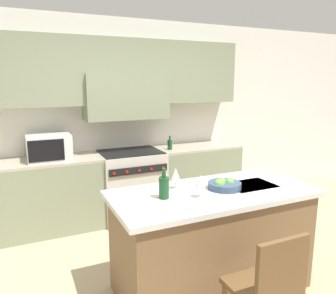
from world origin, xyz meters
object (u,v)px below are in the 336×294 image
object	(u,v)px
wine_glass_near	(200,182)
range_stove	(131,184)
wine_glass_far	(176,175)
wine_bottle	(164,187)
oil_bottle_on_counter	(170,144)
microwave	(49,147)
fruit_bowl	(224,185)
island_chair	(269,286)

from	to	relation	value
wine_glass_near	range_stove	bearing A→B (deg)	88.90
wine_glass_far	wine_bottle	bearing A→B (deg)	-136.74
wine_bottle	wine_glass_near	xyz separation A→B (m)	(0.28, -0.10, 0.03)
range_stove	wine_glass_far	size ratio (longest dim) A/B	4.89
oil_bottle_on_counter	wine_bottle	bearing A→B (deg)	-116.21
microwave	fruit_bowl	xyz separation A→B (m)	(1.29, -1.86, -0.11)
island_chair	fruit_bowl	world-z (taller)	fruit_bowl
wine_glass_near	wine_glass_far	bearing A→B (deg)	106.73
wine_glass_near	oil_bottle_on_counter	bearing A→B (deg)	72.33
wine_bottle	wine_glass_near	bearing A→B (deg)	-20.28
fruit_bowl	wine_bottle	bearing A→B (deg)	179.83
wine_bottle	wine_glass_near	world-z (taller)	wine_bottle
range_stove	microwave	world-z (taller)	microwave
microwave	wine_glass_near	size ratio (longest dim) A/B	2.70
wine_glass_near	wine_glass_far	distance (m)	0.30
range_stove	fruit_bowl	xyz separation A→B (m)	(0.26, -1.84, 0.50)
fruit_bowl	wine_glass_near	bearing A→B (deg)	-161.51
range_stove	microwave	distance (m)	1.19
range_stove	island_chair	bearing A→B (deg)	-88.12
fruit_bowl	oil_bottle_on_counter	size ratio (longest dim) A/B	1.51
oil_bottle_on_counter	fruit_bowl	bearing A→B (deg)	-99.52
microwave	oil_bottle_on_counter	bearing A→B (deg)	-2.70
island_chair	wine_glass_near	distance (m)	0.90
range_stove	microwave	xyz separation A→B (m)	(-1.03, 0.02, 0.60)
wine_glass_far	fruit_bowl	xyz separation A→B (m)	(0.39, -0.18, -0.09)
microwave	wine_glass_near	distance (m)	2.20
range_stove	wine_glass_near	bearing A→B (deg)	-91.10
microwave	oil_bottle_on_counter	distance (m)	1.60
microwave	wine_glass_near	xyz separation A→B (m)	(0.99, -1.96, -0.01)
range_stove	wine_glass_far	world-z (taller)	wine_glass_far
island_chair	wine_glass_near	bearing A→B (deg)	99.92
microwave	fruit_bowl	size ratio (longest dim) A/B	1.75
wine_glass_near	microwave	bearing A→B (deg)	116.85
oil_bottle_on_counter	microwave	bearing A→B (deg)	177.30
wine_glass_far	oil_bottle_on_counter	bearing A→B (deg)	66.83
range_stove	wine_glass_near	distance (m)	2.03
fruit_bowl	oil_bottle_on_counter	world-z (taller)	oil_bottle_on_counter
wine_bottle	fruit_bowl	xyz separation A→B (m)	(0.58, -0.00, -0.06)
fruit_bowl	wine_glass_far	bearing A→B (deg)	154.71
wine_bottle	wine_glass_near	distance (m)	0.30
range_stove	wine_glass_near	world-z (taller)	wine_glass_near
microwave	island_chair	bearing A→B (deg)	-67.31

